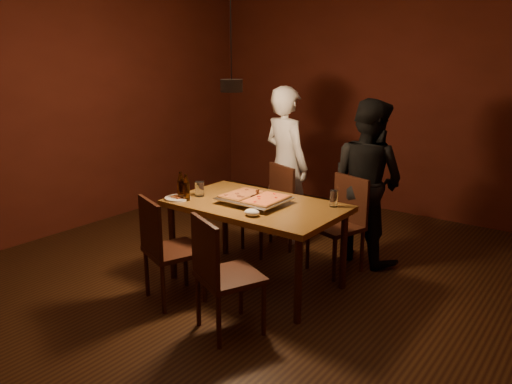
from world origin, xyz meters
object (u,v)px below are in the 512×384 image
Objects in this scene: chair_far_left at (273,200)px; diner_dark at (367,181)px; chair_near_left at (164,241)px; pendant_lamp at (231,84)px; chair_far_right at (342,215)px; diner_white at (286,165)px; plate_slice at (178,198)px; pizza_tray at (254,201)px; dining_table at (256,211)px; beer_bottle_a at (181,186)px; chair_near_right at (219,266)px; beer_bottle_b at (186,187)px.

diner_dark reaches higher than chair_far_left.
chair_near_left is 0.49× the size of pendant_lamp.
chair_far_right is 0.99m from diner_white.
plate_slice is at bearing 95.82° from chair_far_left.
pizza_tray is 0.50× the size of pendant_lamp.
diner_white is (-0.88, 0.35, 0.30)m from chair_far_right.
diner_dark is 1.72m from pendant_lamp.
plate_slice reaches higher than dining_table.
chair_far_left is 2.20× the size of beer_bottle_a.
chair_near_right is 2.24× the size of beer_bottle_a.
chair_far_left is at bearing 79.47° from beer_bottle_b.
diner_dark reaches higher than beer_bottle_b.
dining_table is 0.71m from beer_bottle_a.
chair_near_left is at bearing 77.36° from chair_far_right.
chair_far_left is at bearing 114.97° from pizza_tray.
chair_near_right is (0.69, -0.11, 0.00)m from chair_near_left.
plate_slice is at bearing -169.36° from beer_bottle_b.
diner_white reaches higher than chair_far_right.
chair_far_left is 1.13m from beer_bottle_b.
chair_near_left is at bearing -63.10° from beer_bottle_a.
pendant_lamp is (-0.42, 0.67, 1.22)m from chair_near_right.
beer_bottle_a is 0.15× the size of diner_white.
diner_white reaches higher than beer_bottle_b.
chair_near_right is 1.46m from pendant_lamp.
chair_near_right is 1.05m from beer_bottle_b.
diner_dark is 1.45× the size of pendant_lamp.
chair_far_right is 0.33× the size of diner_dark.
plate_slice is 1.14m from pendant_lamp.
beer_bottle_a is 0.15× the size of diner_dark.
beer_bottle_a reaches higher than chair_far_left.
pizza_tray is at bearing 127.32° from diner_white.
diner_white reaches higher than beer_bottle_a.
diner_dark is at bearing 63.00° from pendant_lamp.
diner_dark is (0.87, 0.35, 0.26)m from chair_far_left.
plate_slice is (-0.29, -1.08, 0.22)m from chair_far_left.
dining_table is 0.84m from chair_near_left.
pizza_tray is at bearing 78.90° from diner_dark.
chair_far_right is 1.54m from plate_slice.
plate_slice is (-0.63, -0.30, -0.01)m from pizza_tray.
pendant_lamp is at bearing 85.40° from chair_near_left.
chair_far_left and chair_far_right have the same top height.
diner_dark is at bearing -137.29° from chair_far_left.
pizza_tray is (0.34, -0.78, 0.24)m from chair_far_left.
chair_near_right is 1.09m from plate_slice.
chair_near_left is 0.69m from chair_near_right.
chair_near_left is 2.38× the size of plate_slice.
chair_far_right is 2.13× the size of beer_bottle_a.
diner_white is 1.05× the size of diner_dark.
chair_far_right is at bearing 44.29° from plate_slice.
dining_table is 1.20m from diner_white.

